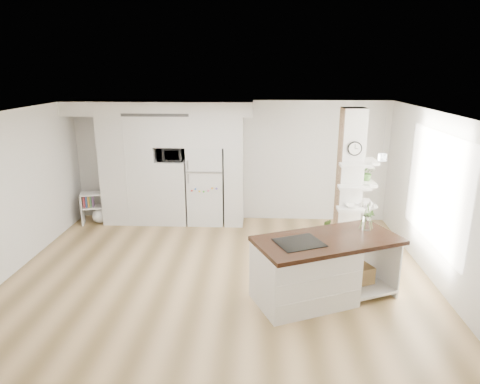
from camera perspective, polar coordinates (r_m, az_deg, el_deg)
The scene contains 14 objects.
floor at distance 7.27m, azimuth -2.85°, elevation -11.36°, with size 7.00×6.00×0.01m, color tan.
room at distance 6.62m, azimuth -3.07°, elevation 3.04°, with size 7.04×6.04×2.72m.
cabinet_wall at distance 9.51m, azimuth -10.18°, elevation 4.67°, with size 4.00×0.71×2.70m.
refrigerator at distance 9.50m, azimuth -4.54°, elevation 0.97°, with size 0.78×0.69×1.75m.
column at distance 7.99m, azimuth 15.05°, elevation 1.07°, with size 0.69×0.90×2.70m.
window at distance 7.52m, azimuth 24.67°, elevation 0.36°, with size 2.40×2.40×0.00m, color white.
pendant_light at distance 6.76m, azimuth 11.58°, elevation 5.30°, with size 0.12×0.12×0.10m, color white.
kitchen_island at distance 6.50m, azimuth 9.54°, elevation -10.17°, with size 2.35×1.77×1.53m.
bookshelf at distance 10.10m, azimuth -18.52°, elevation -2.27°, with size 0.66×0.48×0.71m.
floor_plant_a at distance 8.73m, azimuth 11.17°, elevation -5.02°, with size 0.27×0.22×0.50m, color #3C6B2A.
floor_plant_b at distance 9.59m, azimuth 16.71°, elevation -3.60°, with size 0.25×0.25×0.45m, color #3C6B2A.
microwave at distance 9.41m, azimuth -9.23°, elevation 5.01°, with size 0.54×0.37×0.30m, color #2D2D2D.
shelf_plant at distance 8.17m, azimuth 16.62°, elevation 2.52°, with size 0.27×0.23×0.30m, color #3C6B2A.
decor_bowl at distance 7.86m, azimuth 14.65°, elevation -1.82°, with size 0.22×0.22×0.05m, color white.
Camera 1 is at (0.66, -6.42, 3.35)m, focal length 32.00 mm.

